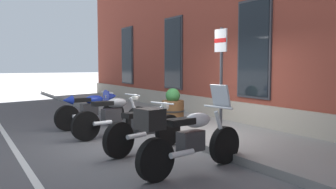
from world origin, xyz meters
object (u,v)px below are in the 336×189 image
(motorcycle_blue_sport, at_px, (93,107))
(motorcycle_grey_naked, at_px, (114,116))
(barrel_planter, at_px, (173,107))
(motorcycle_black_naked, at_px, (146,128))
(motorcycle_silver_touring, at_px, (188,138))
(parking_sign, at_px, (221,69))

(motorcycle_blue_sport, relative_size, motorcycle_grey_naked, 0.96)
(barrel_planter, bearing_deg, motorcycle_black_naked, -39.58)
(motorcycle_grey_naked, distance_m, motorcycle_black_naked, 1.70)
(motorcycle_blue_sport, height_order, motorcycle_black_naked, motorcycle_blue_sport)
(motorcycle_blue_sport, distance_m, motorcycle_black_naked, 3.17)
(motorcycle_blue_sport, bearing_deg, barrel_planter, 68.89)
(motorcycle_grey_naked, relative_size, motorcycle_silver_touring, 0.96)
(motorcycle_grey_naked, relative_size, parking_sign, 0.92)
(motorcycle_black_naked, relative_size, barrel_planter, 2.15)
(motorcycle_grey_naked, distance_m, motorcycle_silver_touring, 3.35)
(motorcycle_silver_touring, relative_size, parking_sign, 0.95)
(motorcycle_silver_touring, bearing_deg, parking_sign, 125.77)
(barrel_planter, bearing_deg, parking_sign, -12.23)
(motorcycle_silver_touring, bearing_deg, motorcycle_black_naked, 177.82)
(motorcycle_grey_naked, height_order, parking_sign, parking_sign)
(motorcycle_grey_naked, relative_size, motorcycle_black_naked, 1.07)
(parking_sign, height_order, barrel_planter, parking_sign)
(motorcycle_blue_sport, distance_m, parking_sign, 4.20)
(motorcycle_grey_naked, xyz_separation_m, motorcycle_black_naked, (1.70, 0.01, -0.02))
(motorcycle_blue_sport, bearing_deg, motorcycle_grey_naked, 1.08)
(motorcycle_grey_naked, bearing_deg, motorcycle_blue_sport, -178.92)
(motorcycle_black_naked, relative_size, motorcycle_silver_touring, 0.90)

